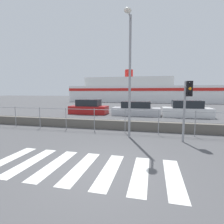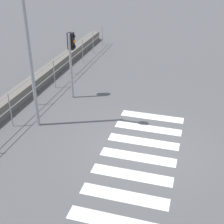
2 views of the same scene
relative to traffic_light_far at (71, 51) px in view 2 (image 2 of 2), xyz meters
name	(u,v)px [view 2 (image 2 of 2)]	position (x,y,z in m)	size (l,w,h in m)	color
ground_plane	(142,147)	(-3.00, -3.61, -2.05)	(160.00, 160.00, 0.00)	#4C4C4F
crosswalk	(138,157)	(-3.59, -3.61, -2.04)	(5.85, 2.40, 0.01)	silver
harbor_fence	(10,105)	(-3.00, 1.19, -1.17)	(21.86, 0.04, 1.34)	gray
traffic_light_far	(71,51)	(0.00, 0.00, 0.00)	(0.34, 0.32, 2.78)	gray
streetlamp	(32,24)	(-2.64, 0.11, 1.65)	(0.32, 1.20, 5.94)	gray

